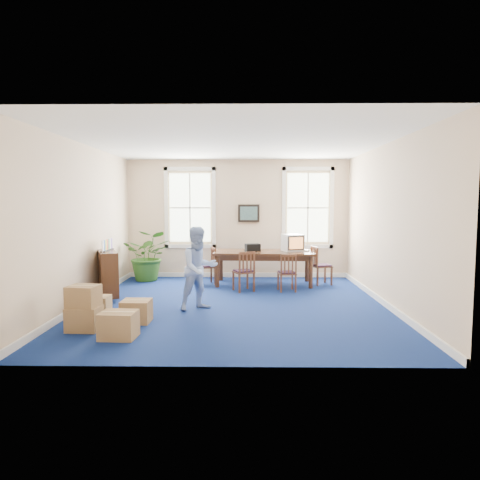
{
  "coord_description": "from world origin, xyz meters",
  "views": [
    {
      "loc": [
        0.23,
        -8.41,
        2.04
      ],
      "look_at": [
        0.1,
        0.6,
        1.25
      ],
      "focal_mm": 32.0,
      "sensor_mm": 36.0,
      "label": 1
    }
  ],
  "objects_px": {
    "chair_near_left": "(244,271)",
    "cardboard_boxes": "(98,305)",
    "conference_table": "(264,268)",
    "crt_tv": "(293,243)",
    "credenza": "(107,276)",
    "man": "(199,268)",
    "potted_plant": "(148,255)"
  },
  "relations": [
    {
      "from": "crt_tv",
      "to": "man",
      "type": "height_order",
      "value": "man"
    },
    {
      "from": "conference_table",
      "to": "man",
      "type": "distance_m",
      "value": 2.9
    },
    {
      "from": "credenza",
      "to": "crt_tv",
      "type": "bearing_deg",
      "value": -2.42
    },
    {
      "from": "potted_plant",
      "to": "cardboard_boxes",
      "type": "xyz_separation_m",
      "value": [
        0.16,
        -4.32,
        -0.28
      ]
    },
    {
      "from": "potted_plant",
      "to": "man",
      "type": "bearing_deg",
      "value": -61.18
    },
    {
      "from": "crt_tv",
      "to": "chair_near_left",
      "type": "xyz_separation_m",
      "value": [
        -1.22,
        -0.89,
        -0.58
      ]
    },
    {
      "from": "conference_table",
      "to": "man",
      "type": "relative_size",
      "value": 1.54
    },
    {
      "from": "man",
      "to": "potted_plant",
      "type": "relative_size",
      "value": 1.2
    },
    {
      "from": "cardboard_boxes",
      "to": "potted_plant",
      "type": "bearing_deg",
      "value": 92.15
    },
    {
      "from": "crt_tv",
      "to": "potted_plant",
      "type": "distance_m",
      "value": 3.76
    },
    {
      "from": "chair_near_left",
      "to": "cardboard_boxes",
      "type": "xyz_separation_m",
      "value": [
        -2.34,
        -3.0,
        -0.08
      ]
    },
    {
      "from": "crt_tv",
      "to": "chair_near_left",
      "type": "distance_m",
      "value": 1.61
    },
    {
      "from": "potted_plant",
      "to": "cardboard_boxes",
      "type": "relative_size",
      "value": 0.99
    },
    {
      "from": "conference_table",
      "to": "credenza",
      "type": "height_order",
      "value": "credenza"
    },
    {
      "from": "conference_table",
      "to": "potted_plant",
      "type": "xyz_separation_m",
      "value": [
        -3.0,
        0.48,
        0.25
      ]
    },
    {
      "from": "man",
      "to": "cardboard_boxes",
      "type": "xyz_separation_m",
      "value": [
        -1.51,
        -1.29,
        -0.41
      ]
    },
    {
      "from": "credenza",
      "to": "potted_plant",
      "type": "height_order",
      "value": "potted_plant"
    },
    {
      "from": "chair_near_left",
      "to": "cardboard_boxes",
      "type": "bearing_deg",
      "value": 27.96
    },
    {
      "from": "man",
      "to": "potted_plant",
      "type": "xyz_separation_m",
      "value": [
        -1.67,
        3.03,
        -0.13
      ]
    },
    {
      "from": "man",
      "to": "potted_plant",
      "type": "distance_m",
      "value": 3.46
    },
    {
      "from": "chair_near_left",
      "to": "potted_plant",
      "type": "distance_m",
      "value": 2.83
    },
    {
      "from": "conference_table",
      "to": "credenza",
      "type": "xyz_separation_m",
      "value": [
        -3.42,
        -1.57,
        0.05
      ]
    },
    {
      "from": "chair_near_left",
      "to": "cardboard_boxes",
      "type": "relative_size",
      "value": 0.7
    },
    {
      "from": "crt_tv",
      "to": "man",
      "type": "xyz_separation_m",
      "value": [
        -2.05,
        -2.6,
        -0.25
      ]
    },
    {
      "from": "conference_table",
      "to": "potted_plant",
      "type": "distance_m",
      "value": 3.05
    },
    {
      "from": "crt_tv",
      "to": "credenza",
      "type": "height_order",
      "value": "crt_tv"
    },
    {
      "from": "cardboard_boxes",
      "to": "chair_near_left",
      "type": "bearing_deg",
      "value": 52.08
    },
    {
      "from": "crt_tv",
      "to": "conference_table",
      "type": "bearing_deg",
      "value": 167.58
    },
    {
      "from": "conference_table",
      "to": "crt_tv",
      "type": "relative_size",
      "value": 4.84
    },
    {
      "from": "crt_tv",
      "to": "cardboard_boxes",
      "type": "relative_size",
      "value": 0.38
    },
    {
      "from": "conference_table",
      "to": "chair_near_left",
      "type": "relative_size",
      "value": 2.62
    },
    {
      "from": "conference_table",
      "to": "potted_plant",
      "type": "relative_size",
      "value": 1.84
    }
  ]
}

